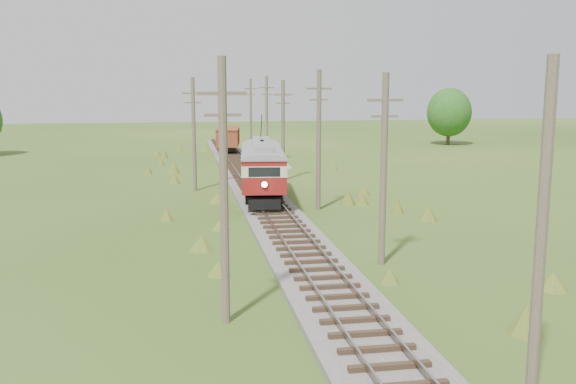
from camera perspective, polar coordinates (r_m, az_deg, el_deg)
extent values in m
cube|color=#605B54|center=(44.19, -2.20, -0.81)|extent=(3.60, 96.00, 0.25)
cube|color=#726659|center=(44.04, -3.13, -0.37)|extent=(0.08, 96.00, 0.17)
cube|color=#726659|center=(44.22, -1.28, -0.32)|extent=(0.08, 96.00, 0.17)
cube|color=#2D2116|center=(44.15, -2.20, -0.54)|extent=(2.40, 96.00, 0.16)
cube|color=black|center=(44.63, -2.31, 0.44)|extent=(3.46, 11.00, 0.44)
cube|color=maroon|center=(44.48, -2.31, 1.68)|extent=(3.97, 11.98, 1.08)
cube|color=beige|center=(44.37, -2.32, 2.81)|extent=(4.00, 12.04, 0.69)
cube|color=black|center=(44.37, -2.32, 2.81)|extent=(3.97, 11.52, 0.54)
cube|color=maroon|center=(44.31, -2.33, 3.44)|extent=(3.97, 11.98, 0.29)
cube|color=gray|center=(44.28, -2.33, 3.86)|extent=(4.03, 12.10, 0.37)
cube|color=gray|center=(44.25, -2.33, 4.29)|extent=(2.16, 8.90, 0.39)
sphere|color=#FFF2BF|center=(38.57, -2.11, 0.68)|extent=(0.35, 0.35, 0.35)
cylinder|color=black|center=(45.92, -2.39, 5.87)|extent=(0.54, 4.54, 1.89)
cylinder|color=black|center=(40.24, -3.20, -0.65)|extent=(0.20, 0.79, 0.78)
cylinder|color=black|center=(40.28, -1.11, -0.63)|extent=(0.20, 0.79, 0.78)
cylinder|color=black|center=(49.02, -3.29, 1.20)|extent=(0.20, 0.79, 0.78)
cylinder|color=black|center=(49.05, -1.57, 1.22)|extent=(0.20, 0.79, 0.78)
cube|color=black|center=(74.86, -5.33, 4.03)|extent=(2.69, 6.79, 0.46)
cube|color=maroon|center=(74.76, -5.35, 4.91)|extent=(3.25, 7.58, 1.84)
cube|color=maroon|center=(74.69, -5.36, 5.64)|extent=(3.32, 7.73, 0.11)
cylinder|color=black|center=(72.70, -5.95, 3.89)|extent=(0.20, 0.74, 0.73)
cylinder|color=black|center=(72.64, -4.86, 3.91)|extent=(0.20, 0.74, 0.73)
cylinder|color=black|center=(77.08, -5.77, 4.22)|extent=(0.20, 0.74, 0.73)
cylinder|color=black|center=(77.02, -4.75, 4.23)|extent=(0.20, 0.74, 0.73)
cone|color=gray|center=(63.18, -1.05, 2.72)|extent=(2.79, 2.79, 1.05)
cone|color=gray|center=(62.46, -0.30, 2.44)|extent=(1.57, 1.57, 0.61)
cylinder|color=brown|center=(16.99, 21.58, -3.70)|extent=(0.30, 0.30, 8.80)
cylinder|color=brown|center=(28.78, 8.49, 1.89)|extent=(0.30, 0.30, 8.60)
cube|color=brown|center=(28.54, 8.65, 8.07)|extent=(1.60, 0.12, 0.12)
cube|color=brown|center=(28.56, 8.61, 6.67)|extent=(1.20, 0.10, 0.10)
cylinder|color=brown|center=(41.21, 2.74, 4.58)|extent=(0.30, 0.30, 9.00)
cube|color=brown|center=(41.06, 2.78, 9.17)|extent=(1.60, 0.12, 0.12)
cube|color=brown|center=(41.07, 2.77, 8.19)|extent=(1.20, 0.10, 0.10)
cylinder|color=brown|center=(53.93, -0.45, 5.46)|extent=(0.30, 0.30, 8.40)
cube|color=brown|center=(53.80, -0.45, 8.64)|extent=(1.60, 0.12, 0.12)
cube|color=brown|center=(53.81, -0.45, 7.90)|extent=(1.20, 0.10, 0.10)
cylinder|color=brown|center=(66.81, -1.91, 6.47)|extent=(0.30, 0.30, 8.90)
cube|color=brown|center=(66.71, -1.92, 9.26)|extent=(1.60, 0.12, 0.12)
cube|color=brown|center=(66.72, -1.92, 8.66)|extent=(1.20, 0.10, 0.10)
cylinder|color=brown|center=(79.67, -3.33, 6.89)|extent=(0.30, 0.30, 8.70)
cube|color=brown|center=(79.59, -3.35, 9.16)|extent=(1.60, 0.12, 0.12)
cube|color=brown|center=(79.60, -3.34, 8.66)|extent=(1.20, 0.10, 0.10)
cylinder|color=brown|center=(21.45, -5.72, -0.13)|extent=(0.30, 0.30, 9.00)
cube|color=brown|center=(21.14, -5.87, 8.71)|extent=(1.60, 0.12, 0.12)
cube|color=brown|center=(21.17, -5.83, 6.82)|extent=(1.20, 0.10, 0.10)
cylinder|color=brown|center=(49.25, -8.37, 5.07)|extent=(0.30, 0.30, 8.60)
cube|color=brown|center=(49.11, -8.46, 8.68)|extent=(1.60, 0.12, 0.12)
cube|color=brown|center=(49.13, -8.44, 7.87)|extent=(1.20, 0.10, 0.10)
cylinder|color=#38281C|center=(88.84, 14.05, 4.91)|extent=(0.50, 0.50, 2.52)
ellipsoid|color=#195018|center=(88.66, 14.13, 6.89)|extent=(5.88, 5.88, 6.47)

